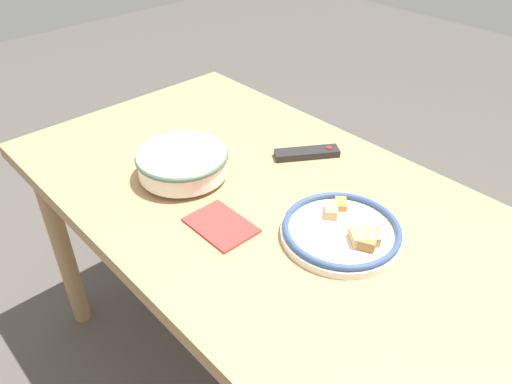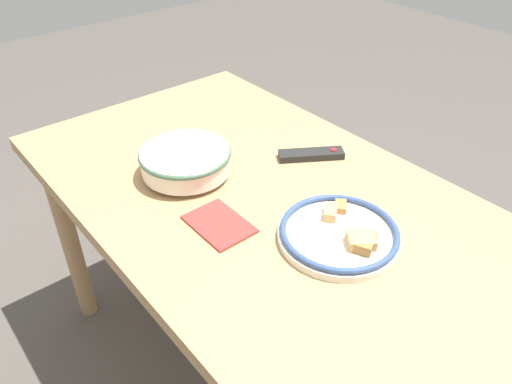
% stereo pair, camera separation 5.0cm
% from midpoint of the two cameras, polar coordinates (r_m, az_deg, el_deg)
% --- Properties ---
extents(ground_plane, '(8.00, 8.00, 0.00)m').
position_cam_midpoint_polar(ground_plane, '(1.77, 2.84, -21.04)').
color(ground_plane, '#4C4742').
extents(dining_table, '(1.51, 0.81, 0.75)m').
position_cam_midpoint_polar(dining_table, '(1.27, 3.70, -4.44)').
color(dining_table, tan).
rests_on(dining_table, ground_plane).
extents(noodle_bowl, '(0.24, 0.24, 0.07)m').
position_cam_midpoint_polar(noodle_bowl, '(1.31, -6.97, 3.57)').
color(noodle_bowl, silver).
rests_on(noodle_bowl, dining_table).
extents(food_plate, '(0.27, 0.27, 0.04)m').
position_cam_midpoint_polar(food_plate, '(1.12, 10.85, -4.75)').
color(food_plate, silver).
rests_on(food_plate, dining_table).
extents(tv_remote, '(0.14, 0.18, 0.02)m').
position_cam_midpoint_polar(tv_remote, '(1.40, 7.36, 4.25)').
color(tv_remote, black).
rests_on(tv_remote, dining_table).
extents(folded_napkin, '(0.16, 0.11, 0.01)m').
position_cam_midpoint_polar(folded_napkin, '(1.15, -3.00, -3.69)').
color(folded_napkin, '#B2332D').
rests_on(folded_napkin, dining_table).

